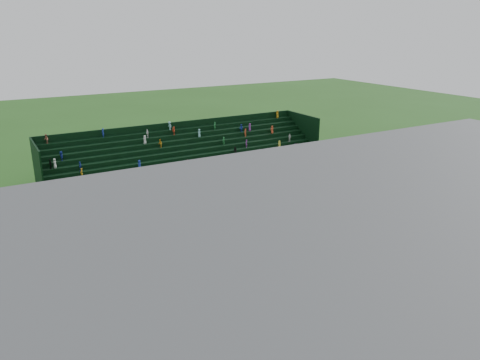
{
  "coord_description": "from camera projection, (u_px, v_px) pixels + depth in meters",
  "views": [
    {
      "loc": [
        35.85,
        -20.5,
        15.62
      ],
      "look_at": [
        0.0,
        0.0,
        2.0
      ],
      "focal_mm": 35.0,
      "sensor_mm": 36.0,
      "label": 1
    }
  ],
  "objects": [
    {
      "name": "south_grandstand",
      "position": [
        186.0,
        154.0,
        54.07
      ],
      "size": [
        6.6,
        32.0,
        4.9
      ],
      "color": "black",
      "rests_on": "ground"
    },
    {
      "name": "player_near_west",
      "position": [
        102.0,
        201.0,
        41.35
      ],
      "size": [
        0.94,
        0.67,
        1.8
      ],
      "primitive_type": "imported",
      "rotation": [
        0.0,
        0.0,
        3.25
      ],
      "color": "white",
      "rests_on": "ground"
    },
    {
      "name": "tennis_net",
      "position": [
        240.0,
        195.0,
        43.95
      ],
      "size": [
        11.67,
        0.1,
        1.06
      ],
      "color": "black",
      "rests_on": "ground"
    },
    {
      "name": "line_judge_north",
      "position": [
        306.0,
        155.0,
        56.1
      ],
      "size": [
        0.6,
        0.77,
        1.88
      ],
      "primitive_type": "imported",
      "rotation": [
        0.0,
        0.0,
        1.81
      ],
      "color": "black",
      "rests_on": "ground"
    },
    {
      "name": "player_far_east",
      "position": [
        274.0,
        193.0,
        43.47
      ],
      "size": [
        1.09,
        0.66,
        1.65
      ],
      "primitive_type": "imported",
      "rotation": [
        0.0,
        0.0,
        -0.04
      ],
      "color": "white",
      "rests_on": "ground"
    },
    {
      "name": "player_far_west",
      "position": [
        321.0,
        164.0,
        52.06
      ],
      "size": [
        1.14,
        1.01,
        1.98
      ],
      "primitive_type": "imported",
      "rotation": [
        0.0,
        0.0,
        -0.31
      ],
      "color": "white",
      "rests_on": "ground"
    },
    {
      "name": "perimeter_wall_east",
      "position": [
        293.0,
        227.0,
        36.96
      ],
      "size": [
        0.2,
        31.77,
        1.0
      ],
      "primitive_type": "cube",
      "color": "black",
      "rests_on": "ground"
    },
    {
      "name": "player_near_east",
      "position": [
        233.0,
        214.0,
        38.69
      ],
      "size": [
        0.68,
        0.5,
        1.72
      ],
      "primitive_type": "imported",
      "rotation": [
        0.0,
        0.0,
        3.29
      ],
      "color": "white",
      "rests_on": "ground"
    },
    {
      "name": "perimeter_wall_south",
      "position": [
        64.0,
        230.0,
        36.47
      ],
      "size": [
        17.17,
        0.2,
        1.0
      ],
      "primitive_type": "cube",
      "color": "black",
      "rests_on": "ground"
    },
    {
      "name": "north_grandstand",
      "position": [
        328.0,
        234.0,
        33.19
      ],
      "size": [
        6.6,
        32.0,
        4.9
      ],
      "color": "black",
      "rests_on": "ground"
    },
    {
      "name": "perimeter_wall_west",
      "position": [
        201.0,
        172.0,
        50.95
      ],
      "size": [
        0.2,
        31.77,
        1.0
      ],
      "primitive_type": "cube",
      "color": "black",
      "rests_on": "ground"
    },
    {
      "name": "court_surface",
      "position": [
        240.0,
        200.0,
        44.11
      ],
      "size": [
        12.97,
        26.77,
        0.01
      ],
      "primitive_type": "cube",
      "color": "#317025",
      "rests_on": "ground"
    },
    {
      "name": "umpire_chair",
      "position": [
        206.0,
        171.0,
        49.41
      ],
      "size": [
        0.8,
        0.8,
        2.51
      ],
      "color": "black",
      "rests_on": "ground"
    },
    {
      "name": "courtside_chairs",
      "position": [
        205.0,
        173.0,
        50.73
      ],
      "size": [
        0.58,
        5.54,
        1.25
      ],
      "color": "black",
      "rests_on": "ground"
    },
    {
      "name": "ground",
      "position": [
        240.0,
        200.0,
        44.11
      ],
      "size": [
        160.0,
        160.0,
        0.0
      ],
      "primitive_type": "plane",
      "color": "#2B5F1E",
      "rests_on": "ground"
    },
    {
      "name": "perimeter_wall_north",
      "position": [
        365.0,
        171.0,
        51.44
      ],
      "size": [
        17.17,
        0.2,
        1.0
      ],
      "primitive_type": "cube",
      "color": "black",
      "rests_on": "ground"
    },
    {
      "name": "line_judge_south",
      "position": [
        77.0,
        193.0,
        43.11
      ],
      "size": [
        0.48,
        0.7,
        1.88
      ],
      "primitive_type": "imported",
      "rotation": [
        0.0,
        0.0,
        1.61
      ],
      "color": "black",
      "rests_on": "ground"
    }
  ]
}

